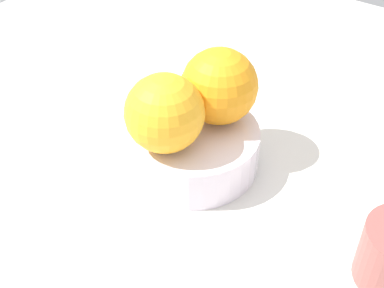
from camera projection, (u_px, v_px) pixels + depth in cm
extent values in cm
cube|color=silver|center=(192.00, 170.00, 60.30)|extent=(110.00, 110.00, 2.00)
cylinder|color=silver|center=(192.00, 161.00, 59.41)|extent=(9.43, 9.43, 0.80)
cylinder|color=silver|center=(192.00, 147.00, 58.12)|extent=(15.21, 15.21, 4.87)
sphere|color=#F9A823|center=(165.00, 113.00, 51.99)|extent=(8.34, 8.34, 8.34)
sphere|color=orange|center=(219.00, 86.00, 55.69)|extent=(8.55, 8.55, 8.55)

